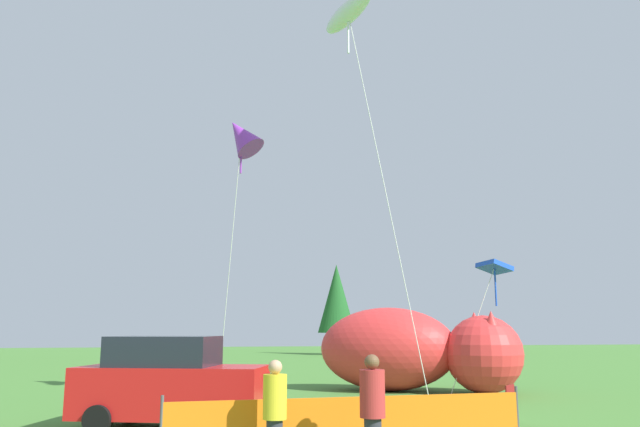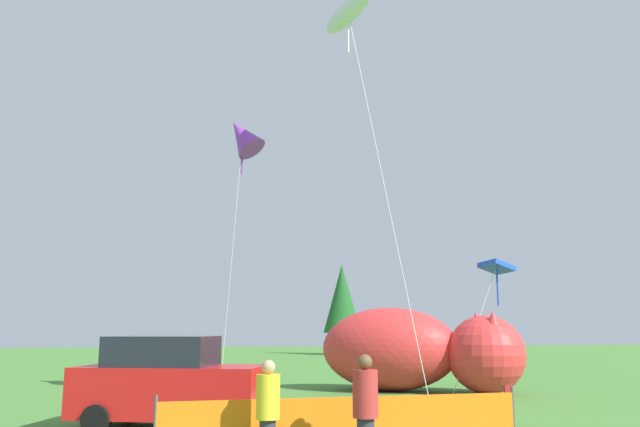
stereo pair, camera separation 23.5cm
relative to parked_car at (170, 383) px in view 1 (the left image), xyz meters
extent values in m
cube|color=red|center=(0.04, -0.01, -0.18)|extent=(4.33, 2.83, 1.07)
cube|color=#1E232D|center=(-0.15, 0.05, 0.68)|extent=(2.57, 2.17, 0.64)
cylinder|color=black|center=(1.48, 0.43, -0.66)|extent=(0.64, 0.41, 0.59)
cylinder|color=black|center=(0.98, -1.19, -0.66)|extent=(0.64, 0.41, 0.59)
cylinder|color=black|center=(-0.89, 1.16, -0.66)|extent=(0.64, 0.41, 0.59)
cylinder|color=black|center=(-1.39, -0.46, -0.66)|extent=(0.64, 0.41, 0.59)
cube|color=maroon|center=(7.21, -0.97, -0.54)|extent=(0.75, 0.75, 0.03)
cube|color=maroon|center=(7.38, -1.15, -0.30)|extent=(0.39, 0.36, 0.48)
cylinder|color=#A5A5AD|center=(6.90, -0.96, -0.75)|extent=(0.02, 0.02, 0.42)
cylinder|color=#A5A5AD|center=(7.23, -0.65, -0.75)|extent=(0.02, 0.02, 0.42)
cylinder|color=#A5A5AD|center=(7.20, -1.29, -0.75)|extent=(0.02, 0.02, 0.42)
cylinder|color=#A5A5AD|center=(7.53, -0.98, -0.75)|extent=(0.02, 0.02, 0.42)
ellipsoid|color=red|center=(7.08, 6.95, 0.46)|extent=(5.58, 4.86, 2.84)
ellipsoid|color=yellow|center=(7.08, 6.95, -0.18)|extent=(3.73, 3.38, 1.28)
sphere|color=red|center=(9.89, 5.32, 0.32)|extent=(2.56, 2.56, 2.56)
cone|color=red|center=(9.89, 5.96, 1.34)|extent=(0.72, 0.72, 0.77)
cone|color=red|center=(9.89, 4.68, 1.34)|extent=(0.72, 0.72, 0.77)
cylinder|color=#4C4C51|center=(6.09, -3.86, -0.40)|extent=(0.05, 0.05, 1.13)
cylinder|color=#B72D2D|center=(3.13, -5.04, 0.22)|extent=(0.38, 0.38, 0.69)
sphere|color=brown|center=(3.13, -5.04, 0.67)|extent=(0.22, 0.22, 0.22)
cylinder|color=yellow|center=(1.72, -4.64, 0.16)|extent=(0.36, 0.36, 0.66)
sphere|color=tan|center=(1.72, -4.64, 0.59)|extent=(0.21, 0.21, 0.21)
cylinder|color=silver|center=(5.67, 2.17, 4.79)|extent=(2.00, 0.82, 11.51)
ellipsoid|color=white|center=(4.69, 2.56, 10.54)|extent=(1.47, 2.44, 0.93)
cylinder|color=white|center=(4.69, 2.56, 9.84)|extent=(0.06, 0.06, 1.20)
cylinder|color=silver|center=(9.50, 5.22, 1.12)|extent=(1.71, 0.16, 4.17)
cube|color=blue|center=(10.34, 5.15, 3.20)|extent=(1.14, 1.12, 0.46)
cylinder|color=blue|center=(10.34, 5.15, 2.50)|extent=(0.06, 0.06, 1.20)
cylinder|color=silver|center=(1.54, 6.62, 3.27)|extent=(0.50, 1.70, 8.47)
cone|color=purple|center=(1.78, 5.78, 7.50)|extent=(1.83, 1.61, 1.58)
cylinder|color=purple|center=(1.78, 5.78, 6.80)|extent=(0.06, 0.06, 1.20)
cylinder|color=brown|center=(11.75, 36.08, -0.09)|extent=(0.56, 0.56, 1.74)
cone|color=#1E5623|center=(11.75, 36.08, 3.57)|extent=(3.06, 3.06, 5.57)
camera|label=1|loc=(0.52, -14.35, 1.18)|focal=35.00mm
camera|label=2|loc=(0.75, -14.39, 1.18)|focal=35.00mm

